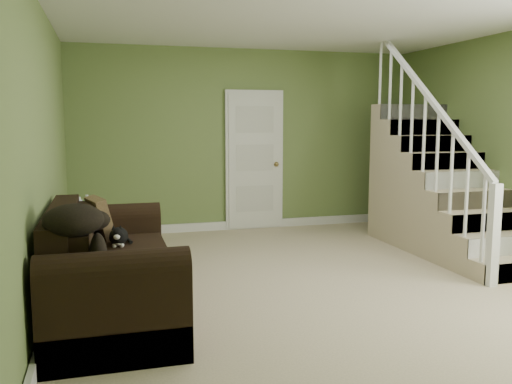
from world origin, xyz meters
TOP-DOWN VIEW (x-y plane):
  - floor at (0.00, 0.00)m, footprint 5.00×5.50m
  - ceiling at (0.00, 0.00)m, footprint 5.00×5.50m
  - wall_back at (0.00, 2.75)m, footprint 5.00×0.04m
  - wall_left at (-2.50, 0.00)m, footprint 0.04×5.50m
  - baseboard_back at (0.00, 2.72)m, footprint 5.00×0.04m
  - baseboard_left at (-2.47, 0.00)m, footprint 0.04×5.50m
  - door at (0.10, 2.71)m, footprint 0.86×0.12m
  - staircase at (1.99, 0.97)m, footprint 1.00×2.51m
  - sofa at (-2.02, -0.39)m, footprint 0.97×2.26m
  - side_table at (-2.21, 1.13)m, footprint 0.50×0.50m
  - cat at (-1.91, -0.01)m, footprint 0.21×0.44m
  - banana at (-1.77, -0.93)m, footprint 0.10×0.22m
  - throw_pillow at (-2.06, 0.33)m, footprint 0.30×0.43m
  - throw_blanket at (-2.22, -1.09)m, footprint 0.49×0.59m

SIDE VIEW (x-z plane):
  - floor at x=0.00m, z-range -0.01..0.01m
  - baseboard_back at x=0.00m, z-range 0.00..0.12m
  - baseboard_left at x=-2.47m, z-range 0.00..0.12m
  - side_table at x=-2.21m, z-range -0.10..0.68m
  - sofa at x=-2.02m, z-range -0.11..0.79m
  - banana at x=-1.77m, z-range 0.48..0.54m
  - cat at x=-1.91m, z-range 0.46..0.67m
  - staircase at x=1.99m, z-range -0.77..2.05m
  - throw_pillow at x=-2.06m, z-range 0.47..0.88m
  - throw_blanket at x=-2.22m, z-range 0.81..1.03m
  - door at x=0.10m, z-range 0.00..2.02m
  - wall_back at x=0.00m, z-range 0.00..2.60m
  - wall_left at x=-2.50m, z-range 0.00..2.60m
  - ceiling at x=0.00m, z-range 2.60..2.60m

